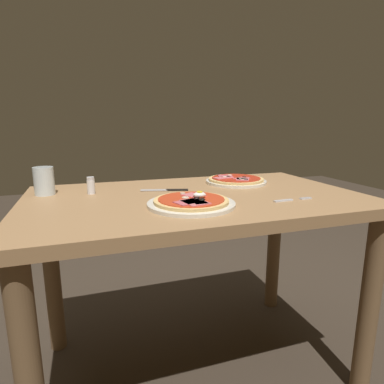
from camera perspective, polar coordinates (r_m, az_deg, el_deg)
The scene contains 8 objects.
ground_plane at distance 1.60m, azimuth 0.63°, elevation -28.45°, with size 8.00×8.00×0.00m, color #382D23.
dining_table at distance 1.28m, azimuth 0.70°, elevation -5.91°, with size 1.27×0.77×0.77m.
pizza_foreground at distance 1.08m, azimuth -0.09°, elevation -1.83°, with size 0.30×0.30×0.05m.
pizza_across_left at distance 1.50m, azimuth 7.80°, elevation 2.07°, with size 0.28×0.28×0.03m.
water_glass_near at distance 1.36m, azimuth -24.74°, elevation 1.48°, with size 0.08×0.08×0.11m.
fork at distance 1.21m, azimuth 16.99°, elevation -1.36°, with size 0.16×0.02×0.00m.
knife at distance 1.32m, azimuth -4.32°, elevation 0.36°, with size 0.19×0.07×0.01m.
salt_shaker at distance 1.32m, azimuth -17.50°, elevation 1.10°, with size 0.03×0.03×0.07m.
Camera 1 is at (-0.39, -1.15, 1.05)m, focal length 30.06 mm.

